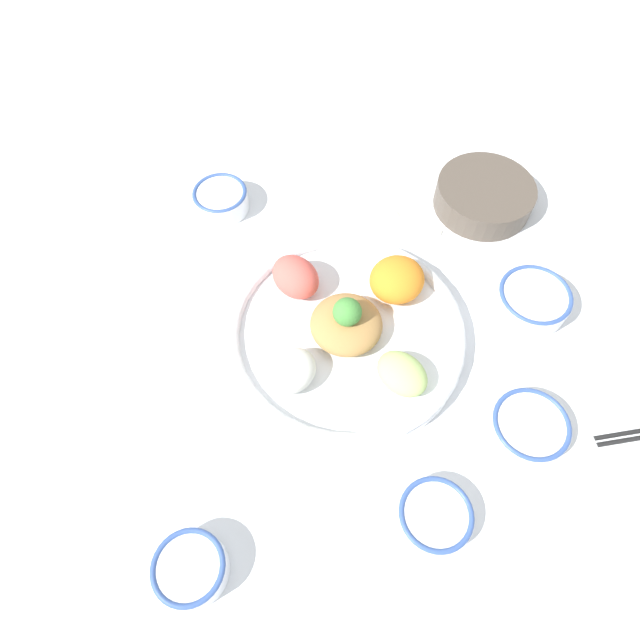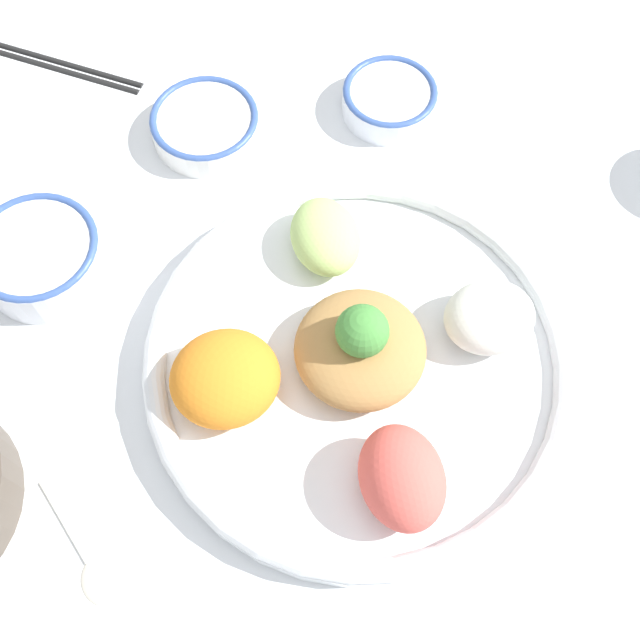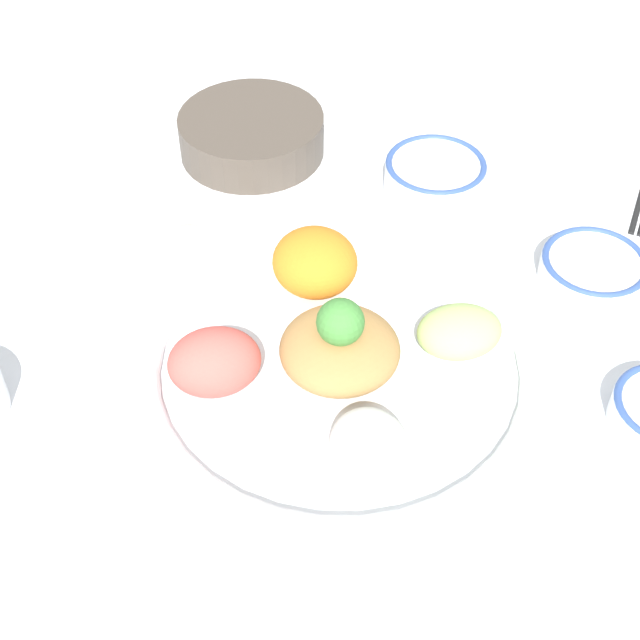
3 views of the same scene
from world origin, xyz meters
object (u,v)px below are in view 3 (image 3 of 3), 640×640
Objects in this scene: sauce_bowl_red at (435,177)px; serving_spoon_main at (203,226)px; salad_platter at (337,360)px; rice_bowl_plain at (593,268)px; side_serving_bowl at (251,132)px.

serving_spoon_main is (-0.18, 0.20, -0.02)m from sauce_bowl_red.
salad_platter is at bearing -173.38° from sauce_bowl_red.
salad_platter is 0.31m from sauce_bowl_red.
side_serving_bowl is at bearing 86.77° from rice_bowl_plain.
rice_bowl_plain is at bearing -93.23° from side_serving_bowl.
sauce_bowl_red is 0.28m from serving_spoon_main.
sauce_bowl_red is at bearing 6.62° from salad_platter.
side_serving_bowl is at bearing 44.17° from salad_platter.
rice_bowl_plain is 0.44m from side_serving_bowl.
side_serving_bowl is 0.16m from serving_spoon_main.
side_serving_bowl is at bearing 97.35° from sauce_bowl_red.
salad_platter is 3.18× the size of serving_spoon_main.
sauce_bowl_red reaches higher than serving_spoon_main.
serving_spoon_main is at bearing 62.81° from salad_platter.
side_serving_bowl is at bearing 38.37° from serving_spoon_main.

